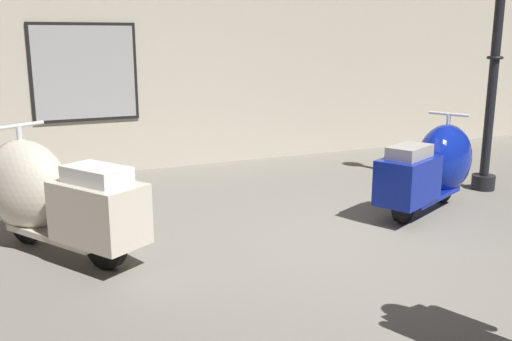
% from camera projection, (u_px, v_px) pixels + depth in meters
% --- Properties ---
extents(ground_plane, '(60.00, 60.00, 0.00)m').
position_uv_depth(ground_plane, '(361.00, 257.00, 4.92)').
color(ground_plane, slate).
extents(showroom_back_wall, '(18.00, 0.24, 3.46)m').
position_uv_depth(showroom_back_wall, '(201.00, 46.00, 8.21)').
color(showroom_back_wall, '#BCB29E').
rests_on(showroom_back_wall, ground).
extents(scooter_0, '(1.39, 1.82, 1.11)m').
position_uv_depth(scooter_0, '(47.00, 195.00, 4.98)').
color(scooter_0, black).
rests_on(scooter_0, ground).
extents(scooter_1, '(1.73, 1.16, 1.03)m').
position_uv_depth(scooter_1, '(434.00, 166.00, 6.24)').
color(scooter_1, black).
rests_on(scooter_1, ground).
extents(lamppost, '(0.28, 0.28, 3.05)m').
position_uv_depth(lamppost, '(495.00, 56.00, 6.73)').
color(lamppost, black).
rests_on(lamppost, ground).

